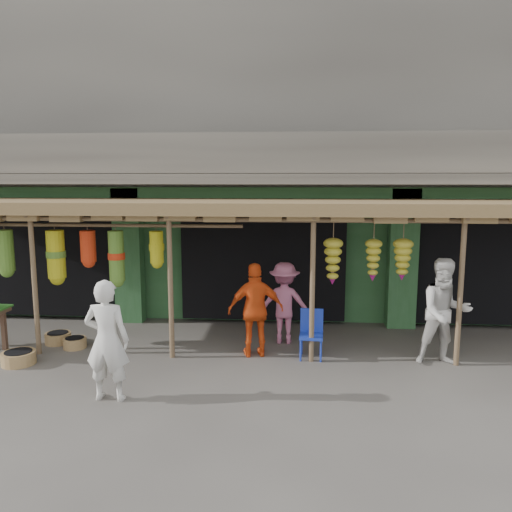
# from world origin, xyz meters

# --- Properties ---
(ground) EXTENTS (80.00, 80.00, 0.00)m
(ground) POSITION_xyz_m (0.00, 0.00, 0.00)
(ground) COLOR #514C47
(ground) RESTS_ON ground
(building) EXTENTS (16.40, 6.80, 7.00)m
(building) POSITION_xyz_m (-0.00, 4.87, 3.37)
(building) COLOR gray
(building) RESTS_ON ground
(awning) EXTENTS (14.00, 2.70, 2.79)m
(awning) POSITION_xyz_m (-0.15, 0.81, 2.59)
(awning) COLOR brown
(awning) RESTS_ON ground
(blue_chair) EXTENTS (0.44, 0.45, 0.87)m
(blue_chair) POSITION_xyz_m (1.01, 0.03, 0.48)
(blue_chair) COLOR #1B35B5
(blue_chair) RESTS_ON ground
(basket_left) EXTENTS (0.66, 0.66, 0.21)m
(basket_left) POSITION_xyz_m (-3.93, 0.41, 0.10)
(basket_left) COLOR #986A45
(basket_left) RESTS_ON ground
(basket_mid) EXTENTS (0.74, 0.74, 0.22)m
(basket_mid) POSITION_xyz_m (-4.09, -0.73, 0.11)
(basket_mid) COLOR #A08848
(basket_mid) RESTS_ON ground
(basket_right) EXTENTS (0.55, 0.55, 0.20)m
(basket_right) POSITION_xyz_m (-3.48, 0.16, 0.10)
(basket_right) COLOR #9C7748
(basket_right) RESTS_ON ground
(person_front) EXTENTS (0.66, 0.44, 1.79)m
(person_front) POSITION_xyz_m (-2.00, -1.98, 0.89)
(person_front) COLOR white
(person_front) RESTS_ON ground
(person_right) EXTENTS (0.95, 0.76, 1.86)m
(person_right) POSITION_xyz_m (3.27, -0.18, 0.93)
(person_right) COLOR silver
(person_right) RESTS_ON ground
(person_vendor) EXTENTS (1.07, 0.61, 1.71)m
(person_vendor) POSITION_xyz_m (0.00, 0.00, 0.86)
(person_vendor) COLOR #E74D15
(person_vendor) RESTS_ON ground
(person_shopper) EXTENTS (1.06, 0.64, 1.60)m
(person_shopper) POSITION_xyz_m (0.50, 0.81, 0.80)
(person_shopper) COLOR #C3678B
(person_shopper) RESTS_ON ground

